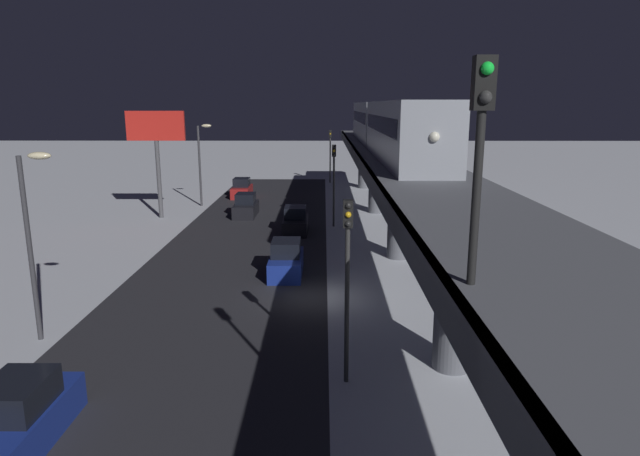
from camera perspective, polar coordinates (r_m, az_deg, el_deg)
The scene contains 16 objects.
ground_plane at distance 27.24m, azimuth -0.94°, elevation -7.31°, with size 240.00×240.00×0.00m, color silver.
avenue_asphalt at distance 27.74m, azimuth -10.75°, elevation -7.16°, with size 11.00×87.65×0.01m, color #28282D.
elevated_railway at distance 26.28m, azimuth 10.46°, elevation 3.77°, with size 5.00×87.65×6.20m.
subway_train at distance 41.76m, azimuth 6.95°, elevation 10.82°, with size 2.94×36.87×3.40m.
rail_signal at distance 9.80m, azimuth 16.56°, elevation 9.58°, with size 0.36×0.41×4.00m.
sedan_blue at distance 18.15m, azimuth -29.04°, elevation -17.17°, with size 1.80×4.38×1.97m.
sedan_black at distance 40.66m, azimuth -2.59°, elevation 0.64°, with size 1.80×4.03×1.97m.
sedan_black_2 at distance 47.10m, azimuth -7.81°, elevation 2.22°, with size 1.80×4.12×1.97m.
sedan_red at distance 56.96m, azimuth -8.23°, elevation 4.05°, with size 1.80×4.05×1.97m.
sedan_blue_2 at distance 30.67m, azimuth -3.58°, elevation -3.45°, with size 1.80×4.10×1.97m.
traffic_light_near at distance 17.95m, azimuth 2.90°, elevation -3.99°, with size 0.32×0.44×6.40m.
traffic_light_mid at distance 42.07m, azimuth 1.47°, elevation 5.76°, with size 0.32×0.44×6.40m.
traffic_light_far at distance 66.52m, azimuth 1.08°, elevation 8.38°, with size 0.32×0.44×6.40m.
commercial_billboard at distance 47.21m, azimuth -16.87°, elevation 9.20°, with size 4.80×0.36×8.90m.
street_lamp_near at distance 23.94m, azimuth -28.00°, elevation 0.31°, with size 1.35×0.44×7.65m.
street_lamp_far at distance 52.03m, azimuth -12.36°, elevation 7.52°, with size 1.35×0.44×7.65m.
Camera 1 is at (-0.62, 25.56, 9.39)m, focal length 30.40 mm.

